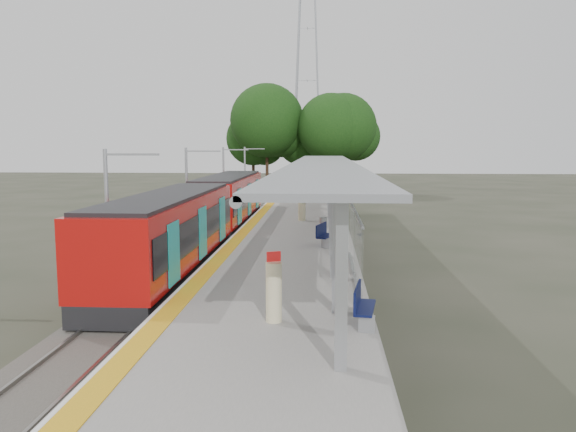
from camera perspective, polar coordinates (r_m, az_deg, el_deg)
The scene contains 16 objects.
ground at distance 14.19m, azimuth -3.37°, elevation -15.73°, with size 200.00×200.00×0.00m, color #474438.
trackbed at distance 33.97m, azimuth -6.79°, elevation -2.03°, with size 3.00×70.00×0.24m, color #59544C.
platform at distance 33.39m, azimuth 0.82°, elevation -1.48°, with size 6.00×50.00×1.00m, color gray.
tactile_strip at distance 33.54m, azimuth -3.53°, elevation -0.57°, with size 0.60×50.00×0.02m, color gold.
end_fence at distance 58.07m, azimuth 2.06°, elevation 3.29°, with size 6.00×0.10×1.20m, color #9EA0A5.
train at distance 29.58m, azimuth -8.33°, elevation 0.36°, with size 2.74×27.60×3.62m.
canopy at distance 29.18m, azimuth 3.62°, elevation 4.56°, with size 3.27×38.00×3.66m.
pylon at distance 87.06m, azimuth 1.97°, elevation 16.07°, with size 8.00×4.00×38.00m, color #9EA0A5, non-canonical shape.
tree_cluster at distance 65.60m, azimuth 1.25°, elevation 8.89°, with size 17.72×10.75×12.63m.
catenary_masts at distance 33.02m, azimuth -10.10°, elevation 2.53°, with size 2.08×48.16×5.40m.
bench_near at distance 14.45m, azimuth 7.49°, elevation -8.88°, with size 0.67×1.54×1.02m.
bench_mid at distance 25.48m, azimuth 3.64°, elevation -1.84°, with size 0.88×1.55×1.02m.
bench_far at distance 47.84m, azimuth 4.65°, elevation 2.35°, with size 0.80×1.52×1.00m.
info_pillar_near at distance 14.53m, azimuth -1.45°, elevation -7.67°, with size 0.41×0.41×1.84m.
info_pillar_far at distance 33.92m, azimuth 1.42°, elevation 1.00°, with size 0.46×0.46×2.02m.
litter_bin at distance 29.24m, azimuth 3.60°, elevation -0.93°, with size 0.40×0.40×0.81m, color #9EA0A5.
Camera 1 is at (1.64, -12.97, 5.52)m, focal length 35.00 mm.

